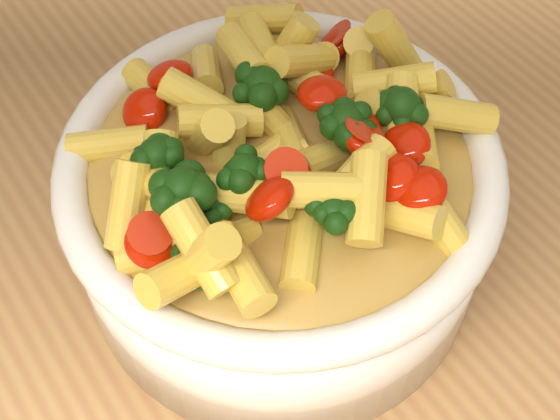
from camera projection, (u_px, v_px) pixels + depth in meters
table at (292, 301)px, 0.61m from camera, size 1.20×0.80×0.90m
serving_bowl at (280, 209)px, 0.47m from camera, size 0.25×0.25×0.11m
pasta_salad at (280, 133)px, 0.41m from camera, size 0.20×0.20×0.04m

